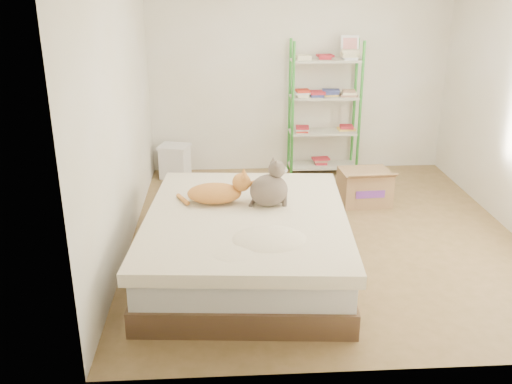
{
  "coord_description": "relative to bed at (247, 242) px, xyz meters",
  "views": [
    {
      "loc": [
        -1.0,
        -5.13,
        2.44
      ],
      "look_at": [
        -0.7,
        -0.39,
        0.62
      ],
      "focal_mm": 40.0,
      "sensor_mm": 36.0,
      "label": 1
    }
  ],
  "objects": [
    {
      "name": "orange_cat",
      "position": [
        -0.27,
        0.26,
        0.38
      ],
      "size": [
        0.57,
        0.32,
        0.23
      ],
      "primitive_type": null,
      "rotation": [
        0.0,
        0.0,
        -0.02
      ],
      "color": "#EC944C",
      "rests_on": "bed"
    },
    {
      "name": "room",
      "position": [
        0.8,
        0.69,
        1.03
      ],
      "size": [
        3.81,
        4.21,
        2.61
      ],
      "color": "olive",
      "rests_on": "ground"
    },
    {
      "name": "cardboard_box",
      "position": [
        1.4,
        1.5,
        -0.08
      ],
      "size": [
        0.57,
        0.55,
        0.44
      ],
      "rotation": [
        0.0,
        0.0,
        0.06
      ],
      "color": "tan",
      "rests_on": "ground"
    },
    {
      "name": "shelf_unit",
      "position": [
        1.11,
        2.57,
        0.63
      ],
      "size": [
        0.88,
        0.36,
        1.74
      ],
      "color": "green",
      "rests_on": "ground"
    },
    {
      "name": "white_bin",
      "position": [
        -0.8,
        2.51,
        -0.06
      ],
      "size": [
        0.43,
        0.4,
        0.42
      ],
      "rotation": [
        0.0,
        0.0,
        -0.27
      ],
      "color": "white",
      "rests_on": "ground"
    },
    {
      "name": "bed",
      "position": [
        0.0,
        0.0,
        0.0
      ],
      "size": [
        1.85,
        2.24,
        0.54
      ],
      "rotation": [
        0.0,
        0.0,
        -0.08
      ],
      "color": "brown",
      "rests_on": "ground"
    },
    {
      "name": "grey_cat",
      "position": [
        0.2,
        0.17,
        0.47
      ],
      "size": [
        0.42,
        0.37,
        0.41
      ],
      "primitive_type": null,
      "rotation": [
        0.0,
        0.0,
        1.78
      ],
      "color": "brown",
      "rests_on": "bed"
    }
  ]
}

